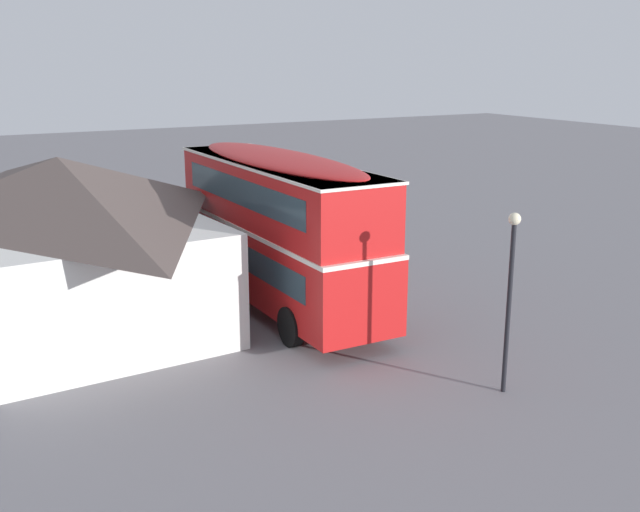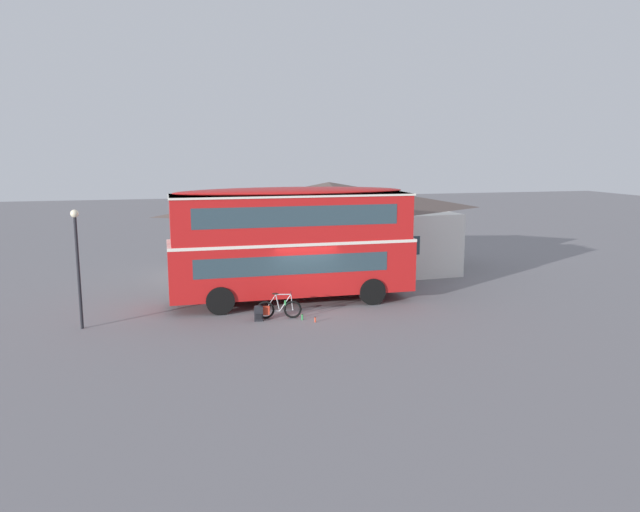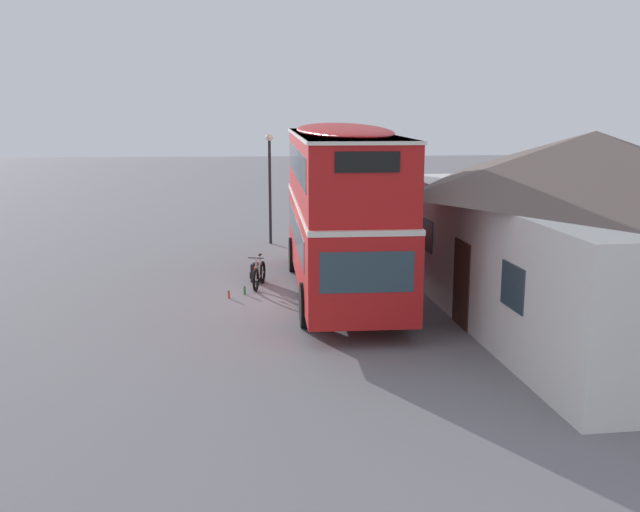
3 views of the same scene
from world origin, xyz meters
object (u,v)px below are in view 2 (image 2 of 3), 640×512
object	(u,v)px
double_decker_bus	(292,240)
touring_bicycle	(278,309)
water_bottle_red_squeeze	(315,320)
street_lamp	(77,255)
backpack_on_ground	(259,313)
water_bottle_green_metal	(302,317)

from	to	relation	value
double_decker_bus	touring_bicycle	distance (m)	3.41
water_bottle_red_squeeze	street_lamp	distance (m)	8.71
double_decker_bus	street_lamp	world-z (taller)	double_decker_bus
backpack_on_ground	water_bottle_red_squeeze	size ratio (longest dim) A/B	2.79
water_bottle_green_metal	water_bottle_red_squeeze	xyz separation A→B (m)	(0.39, -0.43, -0.01)
water_bottle_red_squeeze	street_lamp	bearing A→B (deg)	171.06
water_bottle_green_metal	water_bottle_red_squeeze	world-z (taller)	water_bottle_green_metal
water_bottle_red_squeeze	street_lamp	size ratio (longest dim) A/B	0.05
double_decker_bus	water_bottle_red_squeeze	distance (m)	4.06
water_bottle_green_metal	street_lamp	size ratio (longest dim) A/B	0.05
double_decker_bus	water_bottle_green_metal	size ratio (longest dim) A/B	43.20
double_decker_bus	backpack_on_ground	size ratio (longest dim) A/B	16.96
backpack_on_ground	water_bottle_red_squeeze	distance (m)	2.13
touring_bicycle	water_bottle_green_metal	distance (m)	0.99
double_decker_bus	backpack_on_ground	world-z (taller)	double_decker_bus
backpack_on_ground	street_lamp	distance (m)	6.69
backpack_on_ground	touring_bicycle	bearing A→B (deg)	8.26
water_bottle_red_squeeze	backpack_on_ground	bearing A→B (deg)	159.74
water_bottle_green_metal	double_decker_bus	bearing A→B (deg)	85.81
touring_bicycle	water_bottle_red_squeeze	world-z (taller)	touring_bicycle
double_decker_bus	water_bottle_green_metal	bearing A→B (deg)	-94.19
backpack_on_ground	water_bottle_red_squeeze	bearing A→B (deg)	-20.26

